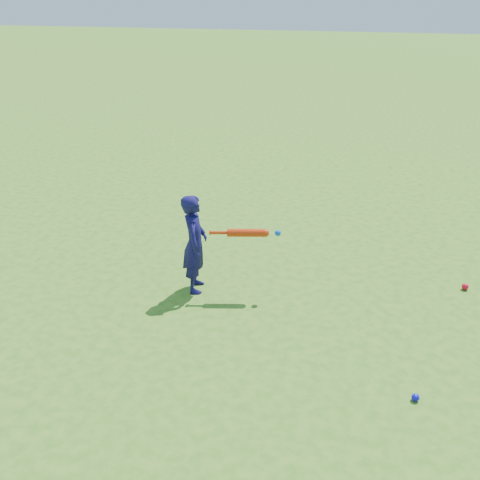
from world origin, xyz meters
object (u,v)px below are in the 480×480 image
Objects in this scene: ground_ball_blue at (415,397)px; child at (195,244)px; ground_ball_red at (465,287)px; bat_swing at (249,233)px.

child is at bearing 151.55° from ground_ball_blue.
child is at bearing -165.79° from ground_ball_red.
bat_swing is (0.60, 0.10, 0.16)m from child.
child reaches higher than ground_ball_red.
child reaches higher than ground_ball_blue.
ground_ball_blue is (-0.61, -2.04, -0.01)m from ground_ball_red.
child is 17.07× the size of ground_ball_blue.
child is 14.76× the size of ground_ball_red.
bat_swing reaches higher than ground_ball_red.
bat_swing is at bearing -164.55° from ground_ball_red.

